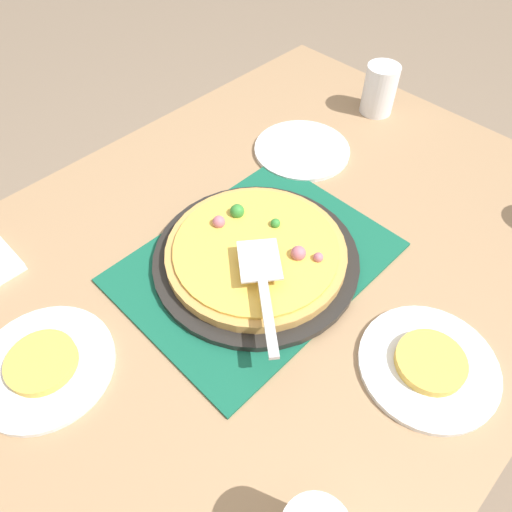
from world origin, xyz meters
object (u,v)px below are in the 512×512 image
(served_slice_left, at_px, (41,362))
(pizza_pan, at_px, (256,258))
(plate_near_left, at_px, (44,366))
(cup_far, at_px, (380,89))
(pizza, at_px, (256,251))
(plate_far_right, at_px, (428,366))
(plate_side, at_px, (302,150))
(served_slice_right, at_px, (431,362))
(pizza_server, at_px, (263,283))

(served_slice_left, bearing_deg, pizza_pan, -12.55)
(plate_near_left, distance_m, cup_far, 0.96)
(pizza_pan, distance_m, cup_far, 0.59)
(pizza, distance_m, plate_far_right, 0.35)
(plate_far_right, bearing_deg, pizza, 96.67)
(plate_side, xyz_separation_m, served_slice_right, (-0.27, -0.50, 0.01))
(plate_side, height_order, cup_far, cup_far)
(plate_near_left, bearing_deg, pizza_server, -26.52)
(pizza_pan, xyz_separation_m, pizza_server, (-0.06, -0.08, 0.06))
(plate_near_left, bearing_deg, plate_side, 5.99)
(plate_far_right, height_order, pizza_server, pizza_server)
(served_slice_right, bearing_deg, pizza_server, 110.94)
(served_slice_right, bearing_deg, plate_near_left, 134.91)
(served_slice_left, distance_m, served_slice_right, 0.61)
(pizza_pan, height_order, pizza_server, pizza_server)
(pizza, distance_m, pizza_server, 0.10)
(plate_near_left, distance_m, pizza_server, 0.37)
(plate_far_right, height_order, served_slice_right, served_slice_right)
(plate_side, distance_m, served_slice_right, 0.57)
(served_slice_right, bearing_deg, served_slice_left, 134.91)
(served_slice_right, bearing_deg, plate_far_right, 180.00)
(plate_near_left, xyz_separation_m, plate_side, (0.70, 0.07, 0.00))
(pizza, height_order, cup_far, cup_far)
(pizza, bearing_deg, plate_near_left, 167.50)
(plate_far_right, xyz_separation_m, served_slice_right, (0.00, 0.00, 0.01))
(pizza_pan, bearing_deg, plate_near_left, 167.45)
(pizza_pan, bearing_deg, plate_side, 27.11)
(pizza_pan, bearing_deg, pizza_server, -128.68)
(plate_far_right, distance_m, served_slice_right, 0.01)
(pizza_pan, distance_m, plate_side, 0.35)
(plate_far_right, height_order, cup_far, cup_far)
(plate_side, relative_size, served_slice_right, 2.00)
(pizza_server, bearing_deg, served_slice_right, -69.06)
(pizza, bearing_deg, pizza_pan, -166.02)
(plate_side, bearing_deg, pizza_pan, -152.89)
(pizza, height_order, plate_far_right, pizza)
(plate_near_left, distance_m, served_slice_left, 0.01)
(pizza, bearing_deg, cup_far, 13.54)
(pizza_pan, xyz_separation_m, plate_near_left, (-0.39, 0.09, -0.01))
(served_slice_left, xyz_separation_m, served_slice_right, (0.43, -0.43, 0.00))
(pizza_pan, bearing_deg, pizza, 13.98)
(plate_side, relative_size, pizza_server, 1.07)
(cup_far, relative_size, pizza_server, 0.58)
(served_slice_left, bearing_deg, cup_far, 3.03)
(served_slice_right, height_order, cup_far, cup_far)
(pizza, distance_m, cup_far, 0.58)
(plate_far_right, bearing_deg, cup_far, 42.33)
(pizza, xyz_separation_m, cup_far, (0.57, 0.14, 0.03))
(pizza_pan, bearing_deg, served_slice_right, -83.21)
(pizza_pan, height_order, served_slice_right, served_slice_right)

